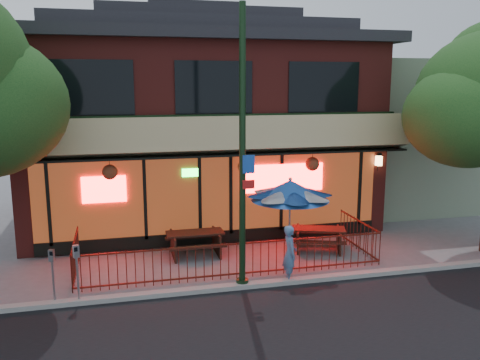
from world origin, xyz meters
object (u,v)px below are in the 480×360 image
(street_light, at_px, (243,166))
(patio_umbrella, at_px, (290,190))
(picnic_table_right, at_px, (318,236))
(pedestrian, at_px, (290,254))
(picnic_table_left, at_px, (195,240))
(parking_meter_far, at_px, (52,268))
(parking_meter_near, at_px, (77,264))

(street_light, bearing_deg, patio_umbrella, 38.37)
(picnic_table_right, distance_m, pedestrian, 2.83)
(street_light, relative_size, picnic_table_left, 4.10)
(parking_meter_far, bearing_deg, patio_umbrella, 12.28)
(parking_meter_near, bearing_deg, parking_meter_far, 171.77)
(picnic_table_left, distance_m, patio_umbrella, 3.31)
(street_light, distance_m, picnic_table_right, 4.63)
(street_light, xyz_separation_m, parking_meter_near, (-4.00, -0.08, -2.17))
(street_light, height_order, picnic_table_right, street_light)
(patio_umbrella, bearing_deg, street_light, -141.63)
(patio_umbrella, distance_m, parking_meter_near, 6.03)
(street_light, xyz_separation_m, pedestrian, (1.29, 0.05, -2.39))
(parking_meter_near, height_order, parking_meter_far, parking_meter_near)
(parking_meter_far, bearing_deg, picnic_table_right, 16.73)
(patio_umbrella, bearing_deg, pedestrian, -108.58)
(patio_umbrella, bearing_deg, picnic_table_left, 152.63)
(picnic_table_left, xyz_separation_m, parking_meter_far, (-3.75, -2.68, 0.44))
(pedestrian, bearing_deg, parking_meter_far, 95.81)
(parking_meter_near, bearing_deg, picnic_table_left, 40.79)
(picnic_table_right, bearing_deg, picnic_table_left, 173.91)
(pedestrian, height_order, parking_meter_near, pedestrian)
(street_light, distance_m, patio_umbrella, 2.42)
(picnic_table_left, relative_size, patio_umbrella, 0.67)
(parking_meter_near, distance_m, parking_meter_far, 0.56)
(patio_umbrella, xyz_separation_m, pedestrian, (-0.44, -1.32, -1.40))
(picnic_table_right, relative_size, parking_meter_near, 1.35)
(picnic_table_right, xyz_separation_m, parking_meter_near, (-7.01, -2.35, 0.52))
(street_light, relative_size, pedestrian, 4.61)
(street_light, bearing_deg, picnic_table_right, 37.11)
(street_light, height_order, parking_meter_far, street_light)
(picnic_table_left, relative_size, parking_meter_near, 1.18)
(picnic_table_left, relative_size, picnic_table_right, 0.87)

